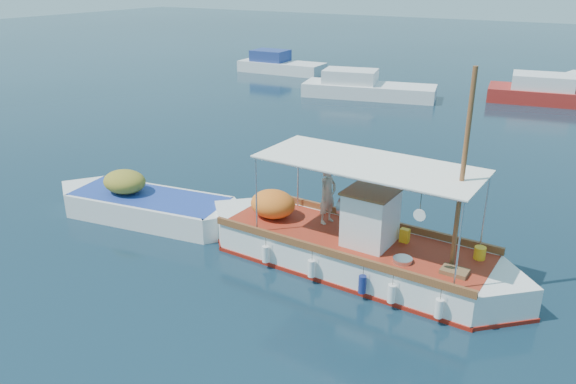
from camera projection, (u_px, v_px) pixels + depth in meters
The scene contains 6 objects.
ground at pixel (336, 263), 14.73m from camera, with size 160.00×160.00×0.00m, color black.
fishing_caique at pixel (350, 249), 14.41m from camera, with size 9.09×2.78×5.55m.
dinghy at pixel (148, 208), 17.28m from camera, with size 6.71×2.62×1.66m.
bg_boat_nw at pixel (365, 89), 33.74m from camera, with size 8.15×4.13×1.80m.
bg_boat_n at pixel (559, 95), 32.16m from camera, with size 8.58×4.04×1.80m.
bg_boat_far_w at pixel (279, 66), 41.85m from camera, with size 6.53×2.61×1.80m.
Camera 1 is at (5.59, -11.80, 7.17)m, focal length 35.00 mm.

